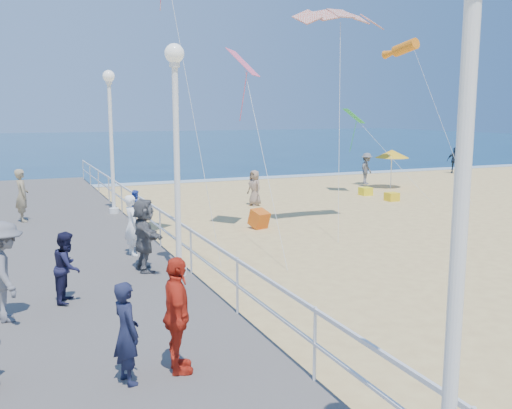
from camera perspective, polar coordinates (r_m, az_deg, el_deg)
name	(u,v)px	position (r m, az deg, el deg)	size (l,w,h in m)	color
ground	(368,267)	(16.07, 11.15, -6.13)	(160.00, 160.00, 0.00)	#DCBD73
ocean	(82,144)	(78.33, -16.96, 5.79)	(160.00, 90.00, 0.05)	#0D2F4F
surf_line	(172,182)	(34.63, -8.40, 2.22)	(160.00, 1.20, 0.04)	silver
boardwalk	(86,294)	(13.40, -16.63, -8.57)	(5.00, 44.00, 0.40)	#65605B
railing	(191,238)	(13.60, -6.54, -3.39)	(0.05, 42.00, 0.55)	white
lamp_post_near	(463,178)	(5.15, 19.96, 2.52)	(0.44, 0.44, 5.32)	white
lamp_post_mid	(176,136)	(13.20, -7.98, 6.77)	(0.44, 0.44, 5.32)	white
lamp_post_far	(111,127)	(22.00, -14.32, 7.54)	(0.44, 0.44, 5.32)	white
woman_holding_toddler	(132,225)	(15.60, -12.30, -2.03)	(0.60, 0.39, 1.63)	white
toddler_held	(136,206)	(15.69, -11.93, -0.17)	(0.43, 0.34, 0.89)	blue
spectator_0	(126,333)	(8.42, -12.82, -12.38)	(0.54, 0.36, 1.48)	#181C36
spectator_2	(5,271)	(11.45, -23.79, -6.15)	(1.20, 0.69, 1.86)	slate
spectator_3	(177,315)	(8.56, -7.89, -10.93)	(1.02, 0.43, 1.75)	red
spectator_5	(144,235)	(13.97, -11.13, -3.00)	(1.65, 0.53, 1.78)	#56565B
spectator_6	(22,195)	(21.53, -22.36, 0.85)	(0.68, 0.44, 1.85)	gray
spectator_7	(67,267)	(12.18, -18.35, -5.93)	(0.70, 0.55, 1.45)	#181836
beach_walker_a	(367,169)	(34.05, 11.00, 3.55)	(1.19, 0.69, 1.85)	#5D5E62
beach_walker_b	(455,160)	(41.77, 19.27, 4.19)	(1.05, 0.44, 1.79)	#1B283B
beach_walker_c	(254,188)	(25.79, -0.15, 1.67)	(0.79, 0.51, 1.62)	gray
box_kite	(259,220)	(20.75, 0.31, -1.61)	(0.55, 0.55, 0.60)	red
beach_umbrella	(392,154)	(32.54, 13.43, 4.95)	(1.90, 1.90, 2.14)	white
beach_chair_left	(366,191)	(29.61, 10.90, 1.30)	(0.55, 0.55, 0.40)	yellow
beach_chair_right	(392,197)	(27.98, 13.43, 0.76)	(0.55, 0.55, 0.40)	yellow
kite_parafoil	(341,13)	(20.92, 8.46, 18.38)	(3.37, 0.90, 0.30)	red
kite_windsock	(405,47)	(30.40, 14.72, 14.95)	(0.56, 0.56, 2.27)	orange
kite_diamond_pink	(243,63)	(19.93, -1.28, 14.00)	(1.27, 1.27, 0.02)	#FB5C84
kite_diamond_green	(354,116)	(29.96, 9.74, 8.72)	(1.19, 1.19, 0.02)	green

